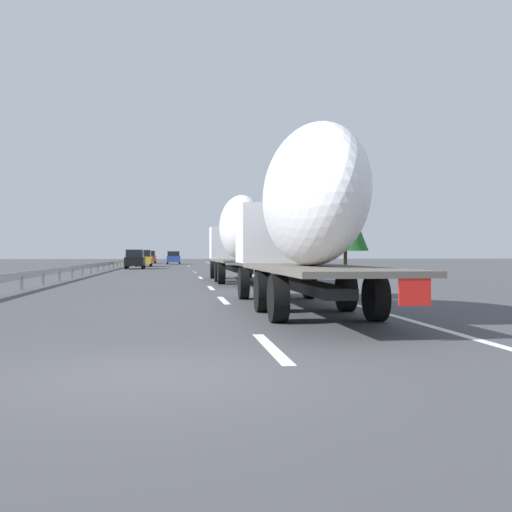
{
  "coord_description": "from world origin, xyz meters",
  "views": [
    {
      "loc": [
        -7.59,
        -0.3,
        1.5
      ],
      "look_at": [
        22.41,
        -4.23,
        1.38
      ],
      "focal_mm": 42.86,
      "sensor_mm": 36.0,
      "label": 1
    }
  ],
  "objects_px": {
    "car_blue_sedan": "(174,258)",
    "car_red_compact": "(150,257)",
    "car_black_suv": "(135,259)",
    "car_yellow_coupe": "(144,258)",
    "road_sign": "(250,246)",
    "truck_lead": "(239,235)",
    "truck_trailing": "(303,212)"
  },
  "relations": [
    {
      "from": "car_blue_sedan",
      "to": "car_red_compact",
      "type": "distance_m",
      "value": 9.3
    },
    {
      "from": "car_red_compact",
      "to": "car_black_suv",
      "type": "xyz_separation_m",
      "value": [
        -34.83,
        0.0,
        -0.02
      ]
    },
    {
      "from": "car_yellow_coupe",
      "to": "road_sign",
      "type": "xyz_separation_m",
      "value": [
        -19.34,
        -10.17,
        1.23
      ]
    },
    {
      "from": "road_sign",
      "to": "car_black_suv",
      "type": "bearing_deg",
      "value": 52.88
    },
    {
      "from": "car_black_suv",
      "to": "truck_lead",
      "type": "bearing_deg",
      "value": -165.73
    },
    {
      "from": "car_yellow_coupe",
      "to": "car_black_suv",
      "type": "relative_size",
      "value": 1.08
    },
    {
      "from": "car_blue_sedan",
      "to": "car_yellow_coupe",
      "type": "bearing_deg",
      "value": 167.15
    },
    {
      "from": "car_blue_sedan",
      "to": "road_sign",
      "type": "distance_m",
      "value": 34.86
    },
    {
      "from": "car_blue_sedan",
      "to": "car_red_compact",
      "type": "bearing_deg",
      "value": 23.06
    },
    {
      "from": "truck_trailing",
      "to": "car_black_suv",
      "type": "height_order",
      "value": "truck_trailing"
    },
    {
      "from": "truck_trailing",
      "to": "truck_lead",
      "type": "bearing_deg",
      "value": -0.0
    },
    {
      "from": "car_yellow_coupe",
      "to": "car_black_suv",
      "type": "bearing_deg",
      "value": 178.67
    },
    {
      "from": "car_yellow_coupe",
      "to": "road_sign",
      "type": "height_order",
      "value": "road_sign"
    },
    {
      "from": "car_yellow_coupe",
      "to": "car_blue_sedan",
      "type": "relative_size",
      "value": 1.1
    },
    {
      "from": "car_yellow_coupe",
      "to": "car_red_compact",
      "type": "relative_size",
      "value": 0.94
    },
    {
      "from": "car_blue_sedan",
      "to": "car_black_suv",
      "type": "relative_size",
      "value": 0.99
    },
    {
      "from": "car_yellow_coupe",
      "to": "car_blue_sedan",
      "type": "distance_m",
      "value": 15.21
    },
    {
      "from": "car_red_compact",
      "to": "truck_trailing",
      "type": "bearing_deg",
      "value": -174.78
    },
    {
      "from": "car_black_suv",
      "to": "car_yellow_coupe",
      "type": "bearing_deg",
      "value": -1.33
    },
    {
      "from": "car_blue_sedan",
      "to": "car_black_suv",
      "type": "xyz_separation_m",
      "value": [
        -26.27,
        3.65,
        0.02
      ]
    },
    {
      "from": "truck_trailing",
      "to": "car_red_compact",
      "type": "bearing_deg",
      "value": 5.22
    },
    {
      "from": "car_blue_sedan",
      "to": "car_red_compact",
      "type": "relative_size",
      "value": 0.86
    },
    {
      "from": "car_red_compact",
      "to": "car_yellow_coupe",
      "type": "bearing_deg",
      "value": -179.36
    },
    {
      "from": "car_blue_sedan",
      "to": "car_black_suv",
      "type": "height_order",
      "value": "car_black_suv"
    },
    {
      "from": "car_blue_sedan",
      "to": "car_red_compact",
      "type": "xyz_separation_m",
      "value": [
        8.56,
        3.64,
        0.04
      ]
    },
    {
      "from": "truck_trailing",
      "to": "car_red_compact",
      "type": "height_order",
      "value": "truck_trailing"
    },
    {
      "from": "truck_trailing",
      "to": "road_sign",
      "type": "distance_m",
      "value": 37.73
    },
    {
      "from": "truck_lead",
      "to": "car_blue_sedan",
      "type": "distance_m",
      "value": 55.26
    },
    {
      "from": "car_yellow_coupe",
      "to": "truck_lead",
      "type": "bearing_deg",
      "value": -170.05
    },
    {
      "from": "car_yellow_coupe",
      "to": "car_black_suv",
      "type": "height_order",
      "value": "car_yellow_coupe"
    },
    {
      "from": "road_sign",
      "to": "truck_trailing",
      "type": "bearing_deg",
      "value": 175.29
    },
    {
      "from": "truck_trailing",
      "to": "car_red_compact",
      "type": "xyz_separation_m",
      "value": [
        80.33,
        7.33,
        -1.62
      ]
    }
  ]
}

